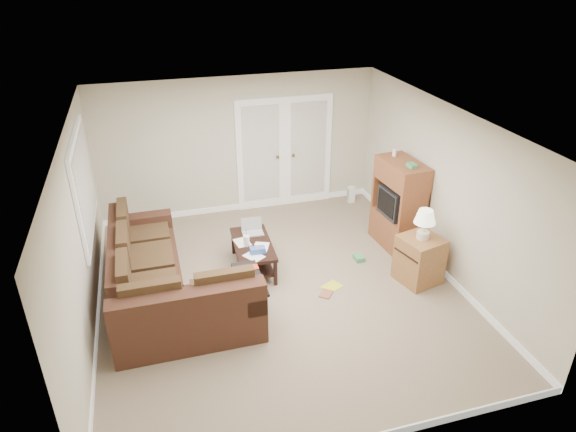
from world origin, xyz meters
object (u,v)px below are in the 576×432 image
object	(u,v)px
coffee_table	(253,254)
tv_armoire	(399,204)
sectional_sofa	(163,286)
side_cabinet	(420,256)

from	to	relation	value
coffee_table	tv_armoire	size ratio (longest dim) A/B	0.72
tv_armoire	coffee_table	bearing A→B (deg)	176.94
sectional_sofa	tv_armoire	world-z (taller)	tv_armoire
side_cabinet	coffee_table	bearing A→B (deg)	142.07
sectional_sofa	coffee_table	world-z (taller)	sectional_sofa
coffee_table	tv_armoire	distance (m)	2.47
sectional_sofa	side_cabinet	distance (m)	3.67
coffee_table	side_cabinet	bearing A→B (deg)	-21.20
tv_armoire	side_cabinet	bearing A→B (deg)	-102.81
sectional_sofa	coffee_table	xyz separation A→B (m)	(1.38, 0.61, -0.09)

